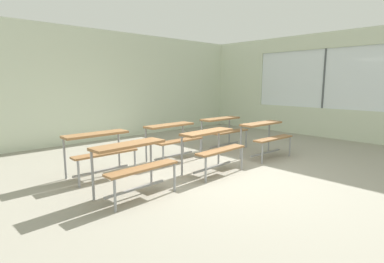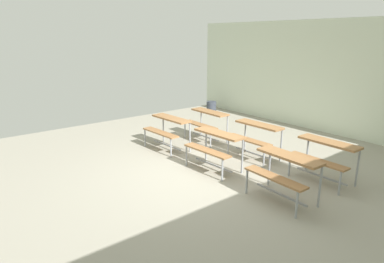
{
  "view_description": "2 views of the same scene",
  "coord_description": "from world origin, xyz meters",
  "px_view_note": "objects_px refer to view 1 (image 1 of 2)",
  "views": [
    {
      "loc": [
        -3.8,
        -3.3,
        1.6
      ],
      "look_at": [
        0.04,
        0.81,
        0.67
      ],
      "focal_mm": 28.0,
      "sensor_mm": 36.0,
      "label": 1
    },
    {
      "loc": [
        4.58,
        -4.0,
        2.56
      ],
      "look_at": [
        -0.82,
        0.35,
        0.58
      ],
      "focal_mm": 31.36,
      "sensor_mm": 36.0,
      "label": 2
    }
  ],
  "objects_px": {
    "desk_bench_r0c2": "(265,131)",
    "desk_bench_r1c1": "(173,133)",
    "desk_bench_r1c0": "(99,144)",
    "desk_bench_r1c2": "(224,126)",
    "desk_bench_r0c0": "(134,157)",
    "desk_bench_r0c1": "(212,141)"
  },
  "relations": [
    {
      "from": "desk_bench_r1c0",
      "to": "desk_bench_r1c1",
      "type": "bearing_deg",
      "value": -0.05
    },
    {
      "from": "desk_bench_r0c0",
      "to": "desk_bench_r0c1",
      "type": "bearing_deg",
      "value": -2.69
    },
    {
      "from": "desk_bench_r0c1",
      "to": "desk_bench_r1c1",
      "type": "bearing_deg",
      "value": 84.91
    },
    {
      "from": "desk_bench_r0c2",
      "to": "desk_bench_r1c0",
      "type": "height_order",
      "value": "same"
    },
    {
      "from": "desk_bench_r0c1",
      "to": "desk_bench_r1c2",
      "type": "relative_size",
      "value": 1.02
    },
    {
      "from": "desk_bench_r0c0",
      "to": "desk_bench_r1c0",
      "type": "distance_m",
      "value": 1.15
    },
    {
      "from": "desk_bench_r1c2",
      "to": "desk_bench_r0c1",
      "type": "bearing_deg",
      "value": -144.05
    },
    {
      "from": "desk_bench_r0c2",
      "to": "desk_bench_r1c1",
      "type": "bearing_deg",
      "value": 146.31
    },
    {
      "from": "desk_bench_r1c2",
      "to": "desk_bench_r1c0",
      "type": "bearing_deg",
      "value": -178.92
    },
    {
      "from": "desk_bench_r0c1",
      "to": "desk_bench_r1c2",
      "type": "xyz_separation_m",
      "value": [
        1.65,
        1.15,
        0.0
      ]
    },
    {
      "from": "desk_bench_r1c1",
      "to": "desk_bench_r0c2",
      "type": "bearing_deg",
      "value": -36.83
    },
    {
      "from": "desk_bench_r0c0",
      "to": "desk_bench_r1c0",
      "type": "relative_size",
      "value": 1.02
    },
    {
      "from": "desk_bench_r0c1",
      "to": "desk_bench_r1c0",
      "type": "xyz_separation_m",
      "value": [
        -1.56,
        1.15,
        0.0
      ]
    },
    {
      "from": "desk_bench_r0c0",
      "to": "desk_bench_r1c0",
      "type": "xyz_separation_m",
      "value": [
        0.05,
        1.15,
        0.0
      ]
    },
    {
      "from": "desk_bench_r0c0",
      "to": "desk_bench_r1c2",
      "type": "relative_size",
      "value": 1.02
    },
    {
      "from": "desk_bench_r0c0",
      "to": "desk_bench_r0c2",
      "type": "xyz_separation_m",
      "value": [
        3.25,
        -0.02,
        0.0
      ]
    },
    {
      "from": "desk_bench_r0c0",
      "to": "desk_bench_r0c2",
      "type": "height_order",
      "value": "same"
    },
    {
      "from": "desk_bench_r0c2",
      "to": "desk_bench_r1c1",
      "type": "height_order",
      "value": "same"
    },
    {
      "from": "desk_bench_r1c0",
      "to": "desk_bench_r1c2",
      "type": "distance_m",
      "value": 3.21
    },
    {
      "from": "desk_bench_r0c1",
      "to": "desk_bench_r1c0",
      "type": "distance_m",
      "value": 1.94
    },
    {
      "from": "desk_bench_r0c1",
      "to": "desk_bench_r1c2",
      "type": "bearing_deg",
      "value": 32.25
    },
    {
      "from": "desk_bench_r1c0",
      "to": "desk_bench_r1c2",
      "type": "xyz_separation_m",
      "value": [
        3.21,
        0.01,
        0.0
      ]
    }
  ]
}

